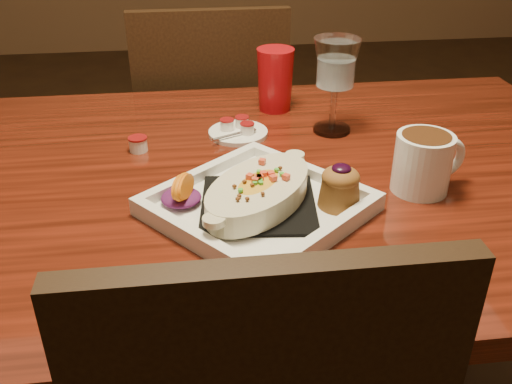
{
  "coord_description": "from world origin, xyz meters",
  "views": [
    {
      "loc": [
        -0.06,
        -0.9,
        1.23
      ],
      "look_at": [
        0.04,
        -0.11,
        0.77
      ],
      "focal_mm": 40.0,
      "sensor_mm": 36.0,
      "label": 1
    }
  ],
  "objects": [
    {
      "name": "creamer_loose",
      "position": [
        -0.16,
        0.12,
        0.76
      ],
      "size": [
        0.04,
        0.04,
        0.03
      ],
      "color": "white",
      "rests_on": "table"
    },
    {
      "name": "chair_far",
      "position": [
        -0.0,
        0.63,
        0.51
      ],
      "size": [
        0.42,
        0.42,
        0.93
      ],
      "rotation": [
        0.0,
        0.0,
        3.14
      ],
      "color": "black",
      "rests_on": "floor"
    },
    {
      "name": "coffee_mug",
      "position": [
        0.32,
        -0.1,
        0.8
      ],
      "size": [
        0.13,
        0.1,
        0.1
      ],
      "rotation": [
        0.0,
        0.0,
        0.27
      ],
      "color": "white",
      "rests_on": "table"
    },
    {
      "name": "red_tumbler",
      "position": [
        0.13,
        0.3,
        0.82
      ],
      "size": [
        0.08,
        0.08,
        0.14
      ],
      "primitive_type": "cone",
      "color": "#B70D14",
      "rests_on": "table"
    },
    {
      "name": "saucer",
      "position": [
        0.03,
        0.17,
        0.76
      ],
      "size": [
        0.12,
        0.12,
        0.08
      ],
      "color": "white",
      "rests_on": "table"
    },
    {
      "name": "table",
      "position": [
        0.0,
        0.0,
        0.65
      ],
      "size": [
        1.5,
        0.9,
        0.75
      ],
      "color": "maroon",
      "rests_on": "floor"
    },
    {
      "name": "goblet",
      "position": [
        0.23,
        0.16,
        0.88
      ],
      "size": [
        0.09,
        0.09,
        0.19
      ],
      "color": "silver",
      "rests_on": "table"
    },
    {
      "name": "plate",
      "position": [
        0.05,
        -0.14,
        0.78
      ],
      "size": [
        0.41,
        0.41,
        0.08
      ],
      "rotation": [
        0.0,
        0.0,
        0.7
      ],
      "color": "white",
      "rests_on": "table"
    }
  ]
}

